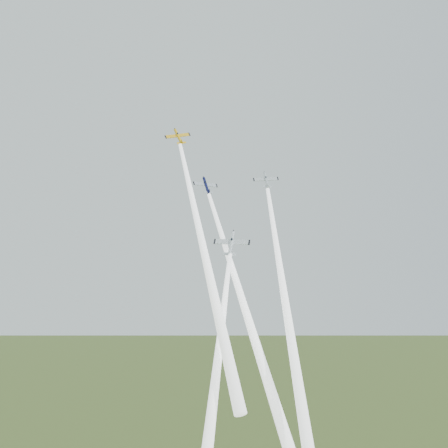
# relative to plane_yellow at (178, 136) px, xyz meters

# --- Properties ---
(plane_yellow) EXTENTS (8.99, 6.20, 7.76)m
(plane_yellow) POSITION_rel_plane_yellow_xyz_m (0.00, 0.00, 0.00)
(plane_yellow) COLOR yellow
(smoke_trail_yellow) EXTENTS (14.92, 40.10, 61.76)m
(smoke_trail_yellow) POSITION_rel_plane_yellow_xyz_m (6.47, -20.32, -32.88)
(smoke_trail_yellow) COLOR white
(plane_navy) EXTENTS (8.14, 7.02, 6.42)m
(plane_navy) POSITION_rel_plane_yellow_xyz_m (7.34, -0.95, -13.20)
(plane_navy) COLOR #0D103B
(smoke_trail_navy) EXTENTS (17.99, 37.32, 59.10)m
(smoke_trail_navy) POSITION_rel_plane_yellow_xyz_m (15.45, -19.74, -44.74)
(smoke_trail_navy) COLOR white
(plane_silver_right) EXTENTS (7.06, 4.68, 6.44)m
(plane_silver_right) POSITION_rel_plane_yellow_xyz_m (22.51, -5.32, -12.44)
(plane_silver_right) COLOR silver
(smoke_trail_silver_right) EXTENTS (4.52, 42.41, 63.38)m
(smoke_trail_silver_right) POSITION_rel_plane_yellow_xyz_m (23.55, -27.14, -46.13)
(smoke_trail_silver_right) COLOR white
(plane_silver_low) EXTENTS (10.14, 7.75, 8.34)m
(plane_silver_low) POSITION_rel_plane_yellow_xyz_m (12.89, -13.57, -29.46)
(plane_silver_low) COLOR silver
(smoke_trail_silver_low) EXTENTS (10.70, 32.18, 48.39)m
(smoke_trail_silver_low) POSITION_rel_plane_yellow_xyz_m (8.59, -30.00, -55.65)
(smoke_trail_silver_low) COLOR white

